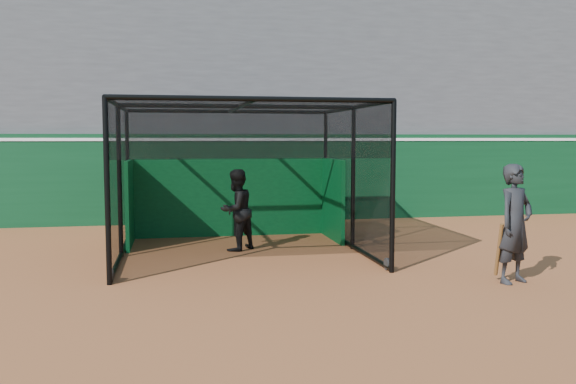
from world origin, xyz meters
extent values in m
plane|color=brown|center=(0.00, 0.00, 0.00)|extent=(120.00, 120.00, 0.00)
cube|color=#0A371A|center=(0.00, 8.50, 1.25)|extent=(50.00, 0.45, 2.50)
cube|color=white|center=(0.00, 8.50, 2.35)|extent=(50.00, 0.50, 0.08)
cube|color=#4C4C4F|center=(0.00, 12.38, 3.88)|extent=(50.00, 7.85, 7.75)
cube|color=#07491E|center=(-0.56, 5.89, 0.95)|extent=(4.72, 0.10, 1.90)
cylinder|color=black|center=(-2.97, 1.44, 0.11)|extent=(0.08, 0.22, 0.22)
cylinder|color=black|center=(1.86, 1.44, 0.11)|extent=(0.08, 0.22, 0.22)
cylinder|color=black|center=(-2.97, 5.81, 0.11)|extent=(0.08, 0.22, 0.22)
cylinder|color=black|center=(1.86, 5.81, 0.11)|extent=(0.08, 0.22, 0.22)
imported|color=black|center=(-0.62, 3.93, 0.86)|extent=(1.06, 1.04, 1.73)
imported|color=black|center=(3.57, 0.14, 0.98)|extent=(0.84, 0.71, 1.96)
cylinder|color=#593819|center=(3.32, 0.19, 0.55)|extent=(0.15, 0.35, 0.92)
camera|label=1|loc=(-1.95, -8.87, 2.37)|focal=38.00mm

